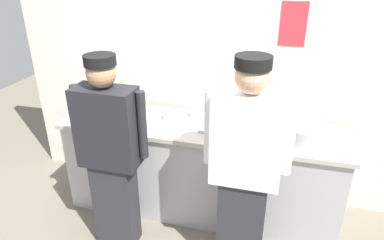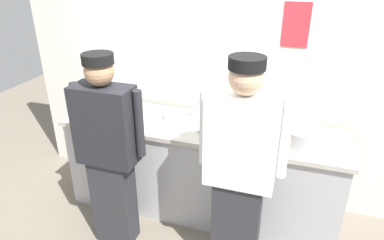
% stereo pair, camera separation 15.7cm
% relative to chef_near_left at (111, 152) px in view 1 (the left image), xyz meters
% --- Properties ---
extents(ground_plane, '(9.00, 9.00, 0.00)m').
position_rel_chef_near_left_xyz_m(ground_plane, '(0.59, 0.25, -0.90)').
color(ground_plane, slate).
extents(wall_back, '(4.01, 0.11, 2.83)m').
position_rel_chef_near_left_xyz_m(wall_back, '(0.59, 1.06, 0.52)').
color(wall_back, silver).
rests_on(wall_back, ground).
extents(prep_counter, '(2.56, 0.66, 0.93)m').
position_rel_chef_near_left_xyz_m(prep_counter, '(0.59, 0.60, -0.44)').
color(prep_counter, '#B2B2B7').
rests_on(prep_counter, ground).
extents(chef_near_left, '(0.61, 0.24, 1.68)m').
position_rel_chef_near_left_xyz_m(chef_near_left, '(0.00, 0.00, 0.00)').
color(chef_near_left, '#2D2D33').
rests_on(chef_near_left, ground).
extents(chef_center, '(0.63, 0.24, 1.75)m').
position_rel_chef_near_left_xyz_m(chef_center, '(1.06, -0.00, 0.04)').
color(chef_center, '#2D2D33').
rests_on(chef_center, ground).
extents(plate_stack_front, '(0.23, 0.23, 0.05)m').
position_rel_chef_near_left_xyz_m(plate_stack_front, '(0.31, 0.69, 0.05)').
color(plate_stack_front, white).
rests_on(plate_stack_front, prep_counter).
extents(mixing_bowl_steel, '(0.33, 0.33, 0.14)m').
position_rel_chef_near_left_xyz_m(mixing_bowl_steel, '(1.48, 0.54, 0.09)').
color(mixing_bowl_steel, '#B7BABF').
rests_on(mixing_bowl_steel, prep_counter).
extents(sheet_tray, '(0.49, 0.31, 0.02)m').
position_rel_chef_near_left_xyz_m(sheet_tray, '(0.84, 0.59, 0.04)').
color(sheet_tray, '#B7BABF').
rests_on(sheet_tray, prep_counter).
extents(squeeze_bottle_primary, '(0.05, 0.05, 0.18)m').
position_rel_chef_near_left_xyz_m(squeeze_bottle_primary, '(-0.25, 0.74, 0.11)').
color(squeeze_bottle_primary, '#E5E066').
rests_on(squeeze_bottle_primary, prep_counter).
extents(squeeze_bottle_secondary, '(0.06, 0.06, 0.21)m').
position_rel_chef_near_left_xyz_m(squeeze_bottle_secondary, '(1.23, 0.40, 0.12)').
color(squeeze_bottle_secondary, orange).
rests_on(squeeze_bottle_secondary, prep_counter).
extents(ramekin_green_sauce, '(0.10, 0.10, 0.04)m').
position_rel_chef_near_left_xyz_m(ramekin_green_sauce, '(1.20, 0.60, 0.05)').
color(ramekin_green_sauce, white).
rests_on(ramekin_green_sauce, prep_counter).
extents(ramekin_orange_sauce, '(0.09, 0.09, 0.04)m').
position_rel_chef_near_left_xyz_m(ramekin_orange_sauce, '(-0.40, 0.67, 0.04)').
color(ramekin_orange_sauce, white).
rests_on(ramekin_orange_sauce, prep_counter).
extents(deli_cup, '(0.09, 0.09, 0.11)m').
position_rel_chef_near_left_xyz_m(deli_cup, '(0.49, 0.76, 0.08)').
color(deli_cup, white).
rests_on(deli_cup, prep_counter).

